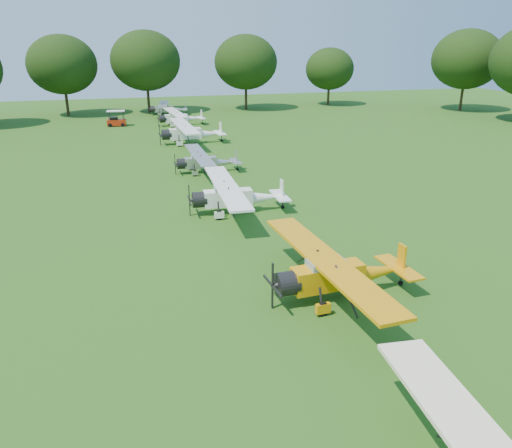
# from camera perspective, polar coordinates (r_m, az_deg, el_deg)

# --- Properties ---
(ground) EXTENTS (160.00, 160.00, 0.00)m
(ground) POSITION_cam_1_polar(r_m,az_deg,el_deg) (31.76, -0.62, -0.65)
(ground) COLOR #1E4912
(ground) RESTS_ON ground
(tree_belt) EXTENTS (137.36, 130.27, 14.52)m
(tree_belt) POSITION_cam_1_polar(r_m,az_deg,el_deg) (31.09, 5.81, 14.07)
(tree_belt) COLOR black
(tree_belt) RESTS_ON ground
(aircraft_2) EXTENTS (7.14, 11.37, 2.24)m
(aircraft_2) POSITION_cam_1_polar(r_m,az_deg,el_deg) (23.45, 9.37, -5.39)
(aircraft_2) COLOR orange
(aircraft_2) RESTS_ON ground
(aircraft_3) EXTENTS (6.98, 11.10, 2.19)m
(aircraft_3) POSITION_cam_1_polar(r_m,az_deg,el_deg) (34.60, -2.39, 3.36)
(aircraft_3) COLOR white
(aircraft_3) RESTS_ON ground
(aircraft_4) EXTENTS (6.00, 9.52, 1.88)m
(aircraft_4) POSITION_cam_1_polar(r_m,az_deg,el_deg) (45.62, -5.80, 7.24)
(aircraft_4) COLOR #B5B4B9
(aircraft_4) RESTS_ON ground
(aircraft_5) EXTENTS (7.56, 12.02, 2.37)m
(aircraft_5) POSITION_cam_1_polar(r_m,az_deg,el_deg) (58.88, -7.55, 10.42)
(aircraft_5) COLOR white
(aircraft_5) RESTS_ON ground
(aircraft_6) EXTENTS (6.59, 10.50, 2.06)m
(aircraft_6) POSITION_cam_1_polar(r_m,az_deg,el_deg) (72.01, -8.73, 12.02)
(aircraft_6) COLOR white
(aircraft_6) RESTS_ON ground
(aircraft_7) EXTENTS (6.14, 9.73, 1.91)m
(aircraft_7) POSITION_cam_1_polar(r_m,az_deg,el_deg) (82.64, -10.14, 12.93)
(aircraft_7) COLOR #B5B4B9
(aircraft_7) RESTS_ON ground
(golf_cart) EXTENTS (2.65, 1.82, 2.12)m
(golf_cart) POSITION_cam_1_polar(r_m,az_deg,el_deg) (73.36, -15.69, 11.27)
(golf_cart) COLOR #AC250C
(golf_cart) RESTS_ON ground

